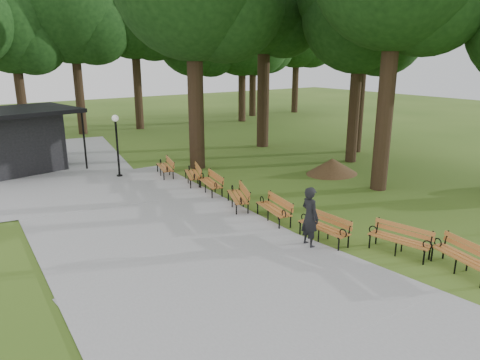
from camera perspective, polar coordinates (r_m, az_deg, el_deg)
ground at (r=15.06m, az=6.95°, el=-6.52°), size 100.00×100.00×0.00m
path at (r=15.42m, az=-12.00°, el=-6.11°), size 12.00×38.00×0.06m
person at (r=13.62m, az=9.03°, el=-4.75°), size 0.52×0.73×1.91m
kiosk at (r=24.87m, az=-27.19°, el=4.55°), size 5.74×5.21×3.15m
lamp_post at (r=21.74m, az=-15.70°, el=5.94°), size 0.32×0.32×3.02m
dirt_mound at (r=22.38m, az=11.84°, el=1.77°), size 2.29×2.29×0.78m
bench_0 at (r=13.48m, az=26.82°, el=-8.94°), size 1.05×1.99×0.88m
bench_1 at (r=13.95m, az=19.93°, el=-7.31°), size 1.04×1.99×0.88m
bench_2 at (r=14.26m, az=10.77°, el=-6.11°), size 0.70×1.92×0.88m
bench_3 at (r=15.71m, az=4.37°, el=-3.77°), size 0.99×1.99×0.88m
bench_4 at (r=16.99m, az=-0.29°, el=-2.20°), size 1.34×2.00×0.88m
bench_5 at (r=18.86m, az=-3.88°, el=-0.39°), size 1.00×1.99×0.88m
bench_6 at (r=20.25m, az=-6.13°, el=0.70°), size 1.28×2.00×0.88m
bench_7 at (r=21.75m, az=-9.69°, el=1.62°), size 1.09×2.00×0.88m
lawn_tree_1 at (r=24.77m, az=15.34°, el=19.91°), size 6.00×6.00×10.73m
lawn_tree_4 at (r=28.39m, az=3.18°, el=21.90°), size 6.13×6.13×11.87m
lawn_tree_5 at (r=27.56m, az=15.92°, el=19.27°), size 5.12×5.12×10.25m
tree_backdrop at (r=37.36m, az=-9.40°, el=19.52°), size 36.54×9.86×16.45m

